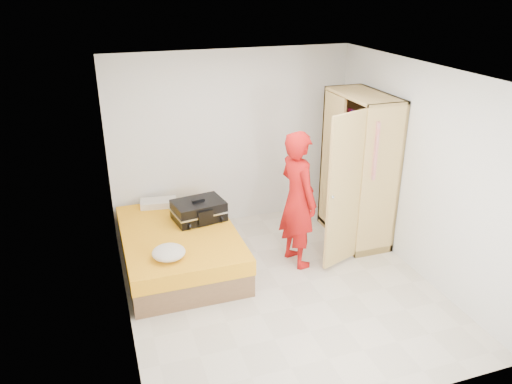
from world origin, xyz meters
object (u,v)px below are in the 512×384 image
object	(u,v)px
suitcase	(199,211)
round_cushion	(169,253)
person	(298,199)
bed	(180,248)
wardrobe	(357,174)

from	to	relation	value
suitcase	round_cushion	size ratio (longest dim) A/B	1.91
person	round_cushion	xyz separation A→B (m)	(-1.70, -0.23, -0.33)
suitcase	round_cushion	bearing A→B (deg)	-131.15
bed	suitcase	world-z (taller)	suitcase
wardrobe	person	bearing A→B (deg)	-161.46
person	round_cushion	size ratio (longest dim) A/B	4.65
suitcase	person	bearing A→B (deg)	-38.42
bed	round_cushion	bearing A→B (deg)	-110.06
bed	wardrobe	size ratio (longest dim) A/B	0.96
round_cushion	person	bearing A→B (deg)	7.77
bed	wardrobe	world-z (taller)	wardrobe
round_cushion	suitcase	bearing A→B (deg)	57.78
round_cushion	bed	bearing A→B (deg)	69.94
person	round_cushion	distance (m)	1.75
wardrobe	suitcase	bearing A→B (deg)	172.08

